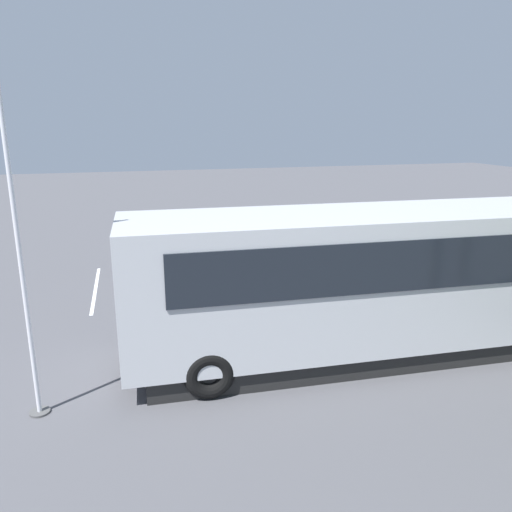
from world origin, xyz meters
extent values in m
plane|color=#4C4C51|center=(0.00, 0.00, 0.00)|extent=(80.00, 80.00, 0.00)
cube|color=#B7BABF|center=(-1.03, 5.29, 1.85)|extent=(10.75, 2.99, 2.80)
cube|color=black|center=(4.23, 5.05, 2.41)|extent=(0.16, 2.10, 1.23)
cube|color=black|center=(-1.09, 4.02, 2.41)|extent=(8.93, 0.45, 1.01)
cube|color=black|center=(-0.97, 6.56, 2.41)|extent=(8.93, 0.45, 1.01)
cube|color=#1959B2|center=(-1.09, 4.03, 1.29)|extent=(9.36, 0.46, 0.28)
cube|color=black|center=(-1.03, 5.29, 0.23)|extent=(9.89, 2.75, 0.45)
torus|color=black|center=(2.64, 3.99, 0.50)|extent=(1.01, 0.37, 1.00)
torus|color=black|center=(2.74, 6.25, 0.50)|extent=(1.01, 0.37, 1.00)
torus|color=black|center=(-4.81, 4.33, 0.50)|extent=(1.01, 0.37, 1.00)
cylinder|color=black|center=(-1.86, 2.30, 0.47)|extent=(0.12, 0.12, 0.77)
cube|color=black|center=(-1.86, 2.26, 0.05)|extent=(0.11, 0.26, 0.10)
cylinder|color=black|center=(-2.02, 2.30, 0.47)|extent=(0.12, 0.12, 0.77)
cube|color=black|center=(-2.02, 2.26, 0.05)|extent=(0.11, 0.26, 0.10)
cube|color=#3F594C|center=(-1.94, 2.30, 1.18)|extent=(0.39, 0.29, 0.65)
cylinder|color=#3F594C|center=(-1.70, 2.29, 1.20)|extent=(0.09, 0.09, 0.61)
sphere|color=tan|center=(-1.70, 2.29, 0.89)|extent=(0.09, 0.09, 0.09)
cylinder|color=#3F594C|center=(-2.18, 2.31, 1.20)|extent=(0.09, 0.09, 0.61)
sphere|color=tan|center=(-2.18, 2.31, 0.89)|extent=(0.09, 0.09, 0.09)
sphere|color=tan|center=(-1.94, 2.30, 1.64)|extent=(0.24, 0.24, 0.23)
cylinder|color=black|center=(-0.95, 2.43, 0.46)|extent=(0.12, 0.12, 0.75)
cube|color=black|center=(-0.95, 2.39, 0.05)|extent=(0.11, 0.26, 0.10)
cylinder|color=black|center=(-1.11, 2.43, 0.46)|extent=(0.12, 0.12, 0.75)
cube|color=black|center=(-1.11, 2.39, 0.05)|extent=(0.11, 0.26, 0.10)
cube|color=#D8F233|center=(-1.03, 2.43, 1.14)|extent=(0.39, 0.29, 0.62)
cube|color=silver|center=(-1.03, 2.43, 1.14)|extent=(0.40, 0.30, 0.06)
cylinder|color=#D8F233|center=(-0.79, 2.42, 1.16)|extent=(0.09, 0.09, 0.59)
sphere|color=tan|center=(-0.79, 2.42, 0.86)|extent=(0.09, 0.09, 0.09)
cylinder|color=#D8F233|center=(-1.27, 2.44, 1.16)|extent=(0.09, 0.09, 0.59)
sphere|color=tan|center=(-1.27, 2.44, 0.86)|extent=(0.09, 0.09, 0.09)
sphere|color=tan|center=(-1.03, 2.43, 1.59)|extent=(0.23, 0.23, 0.22)
cylinder|color=#473823|center=(0.05, 2.53, 0.46)|extent=(0.14, 0.14, 0.76)
cube|color=black|center=(0.06, 2.49, 0.05)|extent=(0.15, 0.27, 0.10)
cylinder|color=#473823|center=(-0.11, 2.50, 0.46)|extent=(0.14, 0.14, 0.76)
cube|color=black|center=(-0.10, 2.46, 0.05)|extent=(0.15, 0.27, 0.10)
cube|color=maroon|center=(-0.03, 2.52, 1.16)|extent=(0.43, 0.35, 0.63)
cylinder|color=maroon|center=(0.21, 2.56, 1.18)|extent=(0.11, 0.11, 0.60)
sphere|color=tan|center=(0.21, 2.56, 0.87)|extent=(0.11, 0.11, 0.09)
cylinder|color=maroon|center=(-0.26, 2.47, 1.18)|extent=(0.11, 0.11, 0.60)
sphere|color=tan|center=(-0.26, 2.47, 0.87)|extent=(0.11, 0.11, 0.09)
sphere|color=tan|center=(-0.03, 2.52, 1.61)|extent=(0.27, 0.27, 0.23)
torus|color=black|center=(-0.04, 3.20, 0.30)|extent=(0.61, 0.26, 0.60)
cylinder|color=silver|center=(-0.04, 3.20, 0.30)|extent=(0.14, 0.12, 0.12)
torus|color=black|center=(-1.46, 3.52, 0.30)|extent=(0.61, 0.26, 0.60)
cylinder|color=silver|center=(-1.46, 3.52, 0.30)|extent=(0.14, 0.14, 0.12)
cylinder|color=silver|center=(-0.09, 3.21, 0.65)|extent=(0.32, 0.12, 0.67)
cube|color=red|center=(-0.68, 3.34, 0.63)|extent=(0.88, 0.46, 0.36)
cube|color=black|center=(-1.15, 3.45, 0.68)|extent=(0.56, 0.33, 0.20)
cylinder|color=silver|center=(-1.00, 3.56, 0.42)|extent=(0.46, 0.18, 0.08)
cylinder|color=black|center=(-0.14, 3.22, 0.95)|extent=(0.16, 0.57, 0.04)
torus|color=black|center=(2.67, -2.19, 0.30)|extent=(0.60, 0.37, 0.60)
cylinder|color=silver|center=(2.67, -2.19, 0.30)|extent=(0.15, 0.14, 0.12)
torus|color=black|center=(3.62, -1.76, 1.30)|extent=(0.83, 0.47, 0.85)
cylinder|color=silver|center=(3.62, -1.76, 1.30)|extent=(0.16, 0.16, 0.12)
cylinder|color=silver|center=(2.48, -2.28, 0.59)|extent=(0.62, 0.33, 0.34)
cube|color=red|center=(2.89, -2.09, 0.99)|extent=(0.89, 0.61, 0.84)
cube|color=black|center=(3.17, -1.96, 1.36)|extent=(0.56, 0.41, 0.50)
cylinder|color=silver|center=(3.31, -2.05, 1.09)|extent=(0.38, 0.23, 0.37)
cylinder|color=black|center=(2.32, -2.35, 0.84)|extent=(0.27, 0.54, 0.04)
cube|color=black|center=(2.75, -2.16, 1.25)|extent=(0.59, 0.52, 0.54)
sphere|color=red|center=(2.37, -2.33, 1.10)|extent=(0.34, 0.34, 0.26)
cylinder|color=black|center=(2.48, -2.08, 1.05)|extent=(0.45, 0.27, 0.16)
cylinder|color=black|center=(2.99, -1.85, 1.14)|extent=(0.36, 0.24, 0.36)
cylinder|color=black|center=(2.63, -2.41, 1.05)|extent=(0.45, 0.27, 0.16)
cylinder|color=black|center=(3.14, -2.17, 1.14)|extent=(0.36, 0.24, 0.36)
cylinder|color=silver|center=(5.79, 5.92, 3.25)|extent=(0.08, 0.08, 6.49)
cylinder|color=#4C4C4C|center=(5.79, 5.92, 0.02)|extent=(0.36, 0.36, 0.04)
cube|color=orange|center=(0.74, -2.48, 0.01)|extent=(0.34, 0.34, 0.03)
cone|color=orange|center=(0.74, -2.48, 0.33)|extent=(0.26, 0.26, 0.60)
cylinder|color=white|center=(0.74, -2.48, 0.30)|extent=(0.19, 0.19, 0.07)
cube|color=white|center=(-3.77, -1.03, 0.00)|extent=(0.19, 4.67, 0.01)
cube|color=white|center=(-0.83, -1.03, 0.00)|extent=(0.19, 4.45, 0.01)
cube|color=white|center=(2.10, -1.03, 0.00)|extent=(0.17, 3.70, 0.01)
cube|color=white|center=(5.04, -1.03, 0.00)|extent=(0.19, 4.61, 0.01)
camera|label=1|loc=(4.16, 14.61, 5.09)|focal=34.90mm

